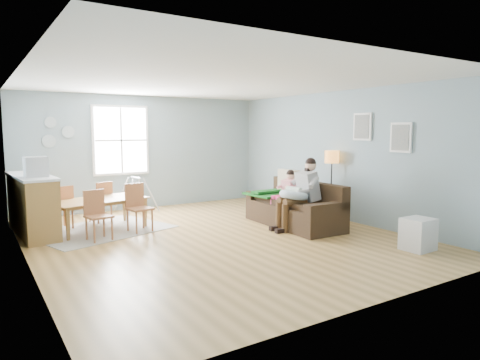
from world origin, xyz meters
TOP-DOWN VIEW (x-y plane):
  - room at (0.00, 0.00)m, footprint 8.40×9.40m
  - window at (-0.60, 3.46)m, footprint 1.32×0.08m
  - pictures at (2.97, -1.05)m, footprint 0.05×1.34m
  - wall_plates at (-2.00, 3.47)m, footprint 0.67×0.02m
  - sofa at (1.81, -0.01)m, footprint 1.00×2.18m
  - green_throw at (1.75, 0.71)m, footprint 1.04×0.89m
  - beige_pillow at (2.05, 0.55)m, footprint 0.19×0.54m
  - father at (1.66, -0.31)m, footprint 0.97×0.48m
  - nursing_pillow at (1.50, -0.30)m, footprint 0.58×0.57m
  - infant at (1.49, -0.27)m, footprint 0.19×0.40m
  - toddler at (1.73, 0.20)m, footprint 0.57×0.30m
  - floor_lamp at (2.80, 0.05)m, footprint 0.29×0.29m
  - storage_cube at (2.27, -2.41)m, footprint 0.47×0.42m
  - rug at (-1.60, 1.63)m, footprint 2.79×2.42m
  - dining_table at (-1.60, 1.63)m, footprint 1.86×1.29m
  - chair_sw at (-1.82, 0.95)m, footprint 0.45×0.45m
  - chair_se at (-1.01, 1.21)m, footprint 0.47×0.47m
  - chair_nw at (-2.18, 2.06)m, footprint 0.48×0.48m
  - chair_ne at (-1.37, 2.32)m, footprint 0.48×0.48m
  - counter at (-2.70, 1.96)m, footprint 0.70×1.98m
  - monitor at (-2.66, 1.59)m, footprint 0.37×0.35m
  - baby_swing at (-0.39, 3.10)m, footprint 0.88×0.90m

SIDE VIEW (x-z plane):
  - rug at x=-1.60m, z-range 0.00..0.01m
  - storage_cube at x=2.27m, z-range 0.00..0.51m
  - dining_table at x=-1.60m, z-range 0.00..0.59m
  - sofa at x=1.81m, z-range -0.13..0.74m
  - baby_swing at x=-0.39m, z-range -0.04..0.77m
  - chair_nw at x=-2.18m, z-range 0.05..0.89m
  - chair_ne at x=-1.37m, z-range 0.05..0.89m
  - chair_sw at x=-1.82m, z-range 0.05..0.91m
  - chair_se at x=-1.01m, z-range 0.06..0.95m
  - counter at x=-2.70m, z-range 0.01..1.09m
  - green_throw at x=1.75m, z-range 0.53..0.57m
  - nursing_pillow at x=1.50m, z-range 0.56..0.78m
  - father at x=1.66m, z-range 0.05..1.41m
  - toddler at x=1.73m, z-range 0.30..1.17m
  - infant at x=1.49m, z-range 0.69..0.83m
  - beige_pillow at x=2.05m, z-range 0.53..1.06m
  - floor_lamp at x=2.80m, z-range 0.48..1.94m
  - monitor at x=-2.66m, z-range 1.09..1.43m
  - window at x=-0.60m, z-range 0.84..2.46m
  - wall_plates at x=-2.00m, z-range 1.50..2.16m
  - pictures at x=2.97m, z-range 1.48..2.22m
  - room at x=0.00m, z-range 0.47..4.37m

